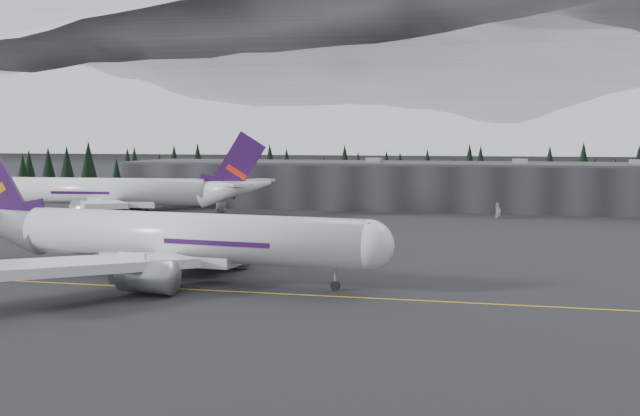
% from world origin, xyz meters
% --- Properties ---
extents(ground, '(1400.00, 1400.00, 0.00)m').
position_xyz_m(ground, '(0.00, 0.00, 0.00)').
color(ground, black).
rests_on(ground, ground).
extents(taxiline, '(400.00, 0.40, 0.02)m').
position_xyz_m(taxiline, '(0.00, -2.00, 0.01)').
color(taxiline, gold).
rests_on(taxiline, ground).
extents(terminal, '(160.00, 30.00, 12.60)m').
position_xyz_m(terminal, '(0.00, 125.00, 6.30)').
color(terminal, black).
rests_on(terminal, ground).
extents(treeline, '(360.00, 20.00, 15.00)m').
position_xyz_m(treeline, '(0.00, 162.00, 7.50)').
color(treeline, black).
rests_on(treeline, ground).
extents(mountain_ridge, '(4400.00, 900.00, 420.00)m').
position_xyz_m(mountain_ridge, '(0.00, 1000.00, 0.00)').
color(mountain_ridge, white).
rests_on(mountain_ridge, ground).
extents(jet_main, '(71.37, 65.61, 21.00)m').
position_xyz_m(jet_main, '(-20.78, 4.81, 5.92)').
color(jet_main, silver).
rests_on(jet_main, ground).
extents(jet_parked, '(71.67, 65.98, 21.07)m').
position_xyz_m(jet_parked, '(-64.29, 84.24, 5.94)').
color(jet_parked, silver).
rests_on(jet_parked, ground).
extents(gse_vehicle_a, '(4.17, 6.11, 1.55)m').
position_xyz_m(gse_vehicle_a, '(-45.77, 98.46, 0.78)').
color(gse_vehicle_a, silver).
rests_on(gse_vehicle_a, ground).
extents(gse_vehicle_b, '(3.92, 1.72, 1.31)m').
position_xyz_m(gse_vehicle_b, '(25.05, 98.96, 0.66)').
color(gse_vehicle_b, silver).
rests_on(gse_vehicle_b, ground).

